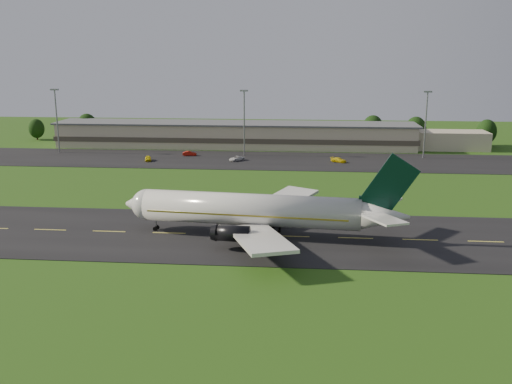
# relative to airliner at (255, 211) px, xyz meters

# --- Properties ---
(ground) EXTENTS (360.00, 360.00, 0.00)m
(ground) POSITION_rel_airliner_xyz_m (-15.52, 0.08, -4.66)
(ground) COLOR #244711
(ground) RESTS_ON ground
(taxiway) EXTENTS (220.00, 30.00, 0.10)m
(taxiway) POSITION_rel_airliner_xyz_m (-15.52, 0.08, -4.61)
(taxiway) COLOR black
(taxiway) RESTS_ON ground
(apron) EXTENTS (260.00, 30.00, 0.10)m
(apron) POSITION_rel_airliner_xyz_m (-15.52, 72.08, -4.61)
(apron) COLOR black
(apron) RESTS_ON ground
(airliner) EXTENTS (51.27, 42.00, 15.57)m
(airliner) POSITION_rel_airliner_xyz_m (0.00, 0.00, 0.00)
(airliner) COLOR silver
(airliner) RESTS_ON ground
(terminal) EXTENTS (145.00, 16.00, 8.40)m
(terminal) POSITION_rel_airliner_xyz_m (-9.12, 96.26, -0.67)
(terminal) COLOR #C3B795
(terminal) RESTS_ON ground
(light_mast_west) EXTENTS (2.40, 1.20, 20.35)m
(light_mast_west) POSITION_rel_airliner_xyz_m (-70.52, 80.08, 8.08)
(light_mast_west) COLOR gray
(light_mast_west) RESTS_ON ground
(light_mast_centre) EXTENTS (2.40, 1.20, 20.35)m
(light_mast_centre) POSITION_rel_airliner_xyz_m (-10.52, 80.08, 8.08)
(light_mast_centre) COLOR gray
(light_mast_centre) RESTS_ON ground
(light_mast_east) EXTENTS (2.40, 1.20, 20.35)m
(light_mast_east) POSITION_rel_airliner_xyz_m (44.48, 80.08, 8.08)
(light_mast_east) COLOR gray
(light_mast_east) RESTS_ON ground
(tree_line) EXTENTS (197.70, 9.30, 10.10)m
(tree_line) POSITION_rel_airliner_xyz_m (18.42, 106.26, 0.32)
(tree_line) COLOR black
(tree_line) RESTS_ON ground
(service_vehicle_a) EXTENTS (2.90, 4.71, 1.50)m
(service_vehicle_a) POSITION_rel_airliner_xyz_m (-38.04, 67.99, -3.81)
(service_vehicle_a) COLOR #D9C60C
(service_vehicle_a) RESTS_ON apron
(service_vehicle_b) EXTENTS (4.44, 1.90, 1.42)m
(service_vehicle_b) POSITION_rel_airliner_xyz_m (-27.44, 77.56, -3.85)
(service_vehicle_b) COLOR #A7150B
(service_vehicle_b) RESTS_ON apron
(service_vehicle_c) EXTENTS (4.95, 5.25, 1.38)m
(service_vehicle_c) POSITION_rel_airliner_xyz_m (-11.82, 70.43, -3.87)
(service_vehicle_c) COLOR silver
(service_vehicle_c) RESTS_ON apron
(service_vehicle_d) EXTENTS (5.01, 3.84, 1.35)m
(service_vehicle_d) POSITION_rel_airliner_xyz_m (18.32, 70.63, -3.89)
(service_vehicle_d) COLOR yellow
(service_vehicle_d) RESTS_ON apron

